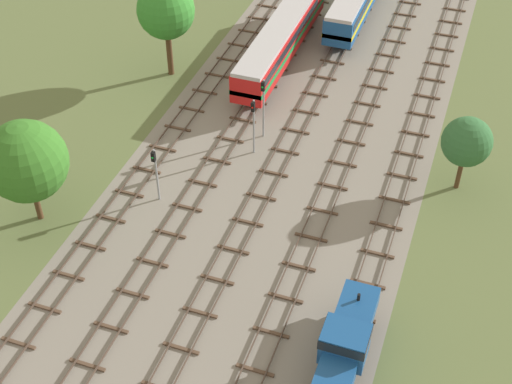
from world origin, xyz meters
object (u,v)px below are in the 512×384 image
object	(u,v)px
shunter_loco_centre_right_nearest	(346,341)
signal_post_near	(254,120)
diesel_railcar_left_near	(281,37)
signal_post_nearest	(155,169)
signal_post_mid	(263,102)

from	to	relation	value
shunter_loco_centre_right_nearest	signal_post_near	size ratio (longest dim) A/B	1.66
shunter_loco_centre_right_nearest	diesel_railcar_left_near	bearing A→B (deg)	114.16
signal_post_nearest	shunter_loco_centre_right_nearest	bearing A→B (deg)	-30.01
signal_post_nearest	signal_post_mid	size ratio (longest dim) A/B	0.85
signal_post_near	signal_post_nearest	bearing A→B (deg)	-121.50
shunter_loco_centre_right_nearest	signal_post_mid	xyz separation A→B (m)	(-12.05, 19.99, 1.49)
diesel_railcar_left_near	signal_post_near	size ratio (longest dim) A/B	4.02
shunter_loco_centre_right_nearest	signal_post_mid	size ratio (longest dim) A/B	1.53
signal_post_near	signal_post_mid	distance (m)	2.39
shunter_loco_centre_right_nearest	signal_post_mid	world-z (taller)	signal_post_mid
diesel_railcar_left_near	signal_post_nearest	distance (m)	22.63
shunter_loco_centre_right_nearest	signal_post_nearest	xyz separation A→B (m)	(-16.87, 9.75, 1.02)
shunter_loco_centre_right_nearest	signal_post_nearest	world-z (taller)	signal_post_nearest
shunter_loco_centre_right_nearest	diesel_railcar_left_near	world-z (taller)	diesel_railcar_left_near
diesel_railcar_left_near	signal_post_nearest	xyz separation A→B (m)	(-2.41, -22.49, 0.43)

